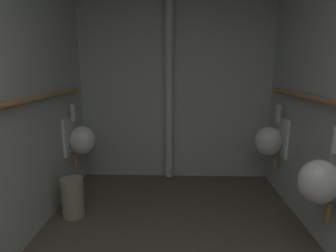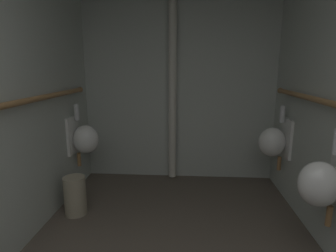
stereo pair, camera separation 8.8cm
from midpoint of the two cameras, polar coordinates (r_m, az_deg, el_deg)
name	(u,v)px [view 2 (the right image)]	position (r m, az deg, el deg)	size (l,w,h in m)	color
wall_back	(179,85)	(3.69, 2.99, 8.43)	(2.61, 0.06, 2.51)	#B4BBB2
urinal_left_mid	(84,138)	(3.41, -16.11, -2.47)	(0.32, 0.30, 0.76)	white
urinal_right_mid	(322,183)	(2.37, 30.01, -10.06)	(0.32, 0.30, 0.76)	white
urinal_right_far	(274,141)	(3.40, 21.59, -2.92)	(0.32, 0.30, 0.76)	white
supply_pipe_left	(8,105)	(2.30, -29.01, 3.78)	(0.06, 2.83, 0.06)	#9E7042
standpipe_back_wall	(173,85)	(3.58, 1.65, 8.33)	(0.10, 0.10, 2.46)	beige
waste_bin	(75,196)	(3.06, -17.71, -13.45)	(0.22, 0.22, 0.40)	#9E937A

